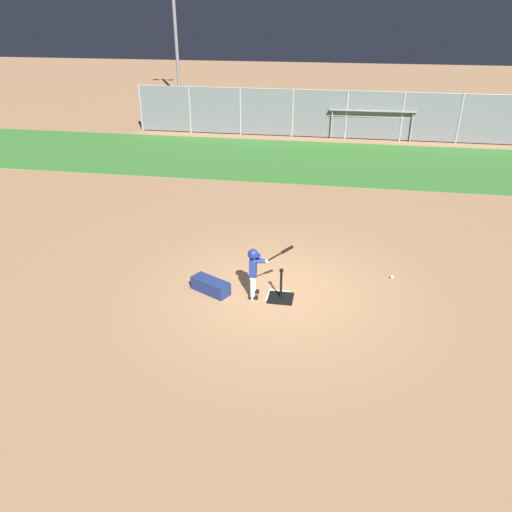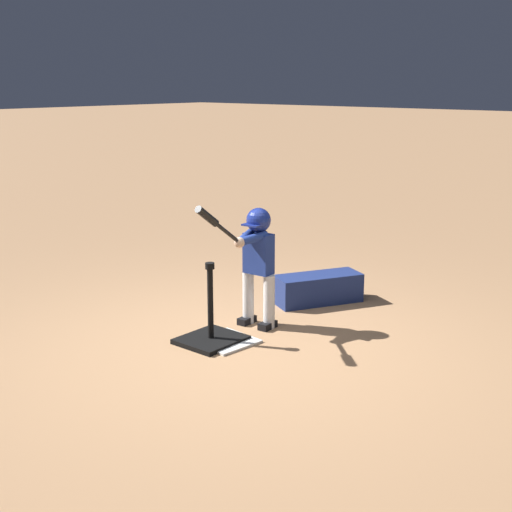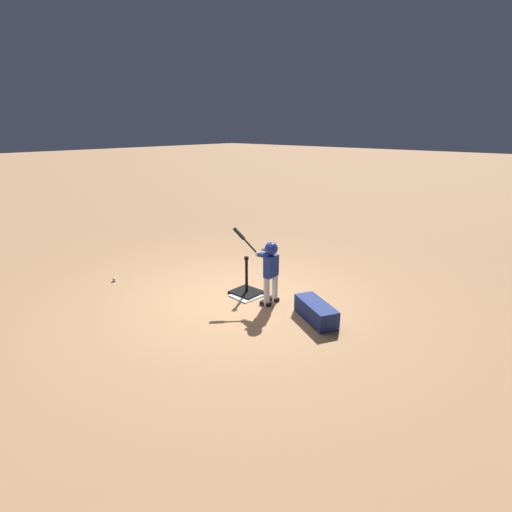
# 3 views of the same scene
# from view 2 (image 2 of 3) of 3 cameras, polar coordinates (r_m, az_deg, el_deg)

# --- Properties ---
(ground_plane) EXTENTS (90.00, 90.00, 0.00)m
(ground_plane) POSITION_cam_2_polar(r_m,az_deg,el_deg) (5.83, -1.33, -7.38)
(ground_plane) COLOR #AD7F56
(home_plate) EXTENTS (0.48, 0.48, 0.02)m
(home_plate) POSITION_cam_2_polar(r_m,az_deg,el_deg) (5.95, -2.46, -6.83)
(home_plate) COLOR white
(home_plate) RESTS_ON ground_plane
(batting_tee) EXTENTS (0.50, 0.45, 0.68)m
(batting_tee) POSITION_cam_2_polar(r_m,az_deg,el_deg) (5.94, -3.63, -6.19)
(batting_tee) COLOR black
(batting_tee) RESTS_ON ground_plane
(batter_child) EXTENTS (0.90, 0.33, 1.18)m
(batter_child) POSITION_cam_2_polar(r_m,az_deg,el_deg) (6.13, 0.00, 0.26)
(batter_child) COLOR silver
(batter_child) RESTS_ON ground_plane
(equipment_bag) EXTENTS (0.89, 0.67, 0.28)m
(equipment_bag) POSITION_cam_2_polar(r_m,az_deg,el_deg) (6.97, 4.98, -2.61)
(equipment_bag) COLOR navy
(equipment_bag) RESTS_ON ground_plane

